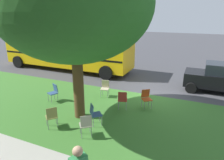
# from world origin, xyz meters

# --- Properties ---
(ground) EXTENTS (80.00, 80.00, 0.00)m
(ground) POSITION_xyz_m (0.00, 0.00, 0.00)
(ground) COLOR #424247
(grass_verge) EXTENTS (48.00, 6.00, 0.01)m
(grass_verge) POSITION_xyz_m (0.00, 3.20, 0.00)
(grass_verge) COLOR #3D752D
(grass_verge) RESTS_ON ground
(street_tree) EXTENTS (5.87, 5.87, 6.75)m
(street_tree) POSITION_xyz_m (2.31, 3.85, 4.56)
(street_tree) COLOR brown
(street_tree) RESTS_ON ground
(chair_0) EXTENTS (0.50, 0.50, 0.88)m
(chair_0) POSITION_xyz_m (2.29, 1.37, 0.52)
(chair_0) COLOR beige
(chair_0) RESTS_ON ground
(chair_1) EXTENTS (0.58, 0.59, 0.88)m
(chair_1) POSITION_xyz_m (-0.08, 1.83, 0.52)
(chair_1) COLOR #C64C1E
(chair_1) RESTS_ON ground
(chair_2) EXTENTS (0.54, 0.55, 0.88)m
(chair_2) POSITION_xyz_m (4.39, 2.98, 0.52)
(chair_2) COLOR #335184
(chair_2) RESTS_ON ground
(chair_3) EXTENTS (0.59, 0.59, 0.88)m
(chair_3) POSITION_xyz_m (1.26, 5.07, 0.52)
(chair_3) COLOR #ADA393
(chair_3) RESTS_ON ground
(chair_4) EXTENTS (0.52, 0.53, 0.88)m
(chair_4) POSITION_xyz_m (0.87, 2.46, 0.52)
(chair_4) COLOR #B7332D
(chair_4) RESTS_ON ground
(chair_5) EXTENTS (0.59, 0.59, 0.88)m
(chair_5) POSITION_xyz_m (2.78, 5.07, 0.52)
(chair_5) COLOR olive
(chair_5) RESTS_ON ground
(chair_6) EXTENTS (0.59, 0.59, 0.88)m
(chair_6) POSITION_xyz_m (1.38, 4.21, 0.52)
(chair_6) COLOR #335184
(chair_6) RESTS_ON ground
(parked_car) EXTENTS (3.70, 1.92, 1.65)m
(parked_car) POSITION_xyz_m (-3.34, -1.84, 0.84)
(parked_car) COLOR black
(parked_car) RESTS_ON ground
(school_bus) EXTENTS (10.40, 2.80, 2.88)m
(school_bus) POSITION_xyz_m (7.49, -2.52, 1.76)
(school_bus) COLOR yellow
(school_bus) RESTS_ON ground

